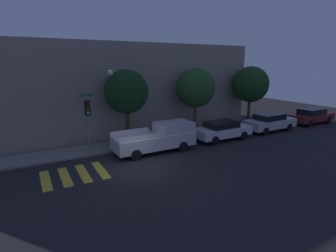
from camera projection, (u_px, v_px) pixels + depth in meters
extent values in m
plane|color=black|center=(141.00, 168.00, 14.52)|extent=(60.00, 60.00, 0.00)
cube|color=slate|center=(116.00, 146.00, 18.13)|extent=(26.00, 2.15, 0.14)
cube|color=gray|center=(97.00, 89.00, 21.11)|extent=(26.00, 6.00, 7.15)
cube|color=gold|center=(46.00, 180.00, 12.94)|extent=(0.45, 2.60, 0.00)
cube|color=gold|center=(65.00, 177.00, 13.37)|extent=(0.45, 2.60, 0.00)
cube|color=gold|center=(83.00, 173.00, 13.80)|extent=(0.45, 2.60, 0.00)
cube|color=gold|center=(101.00, 170.00, 14.23)|extent=(0.45, 2.60, 0.00)
cylinder|color=slate|center=(87.00, 114.00, 15.88)|extent=(0.12, 0.12, 5.33)
cube|color=black|center=(87.00, 108.00, 15.61)|extent=(0.30, 0.30, 0.90)
cylinder|color=#4C0C0C|center=(88.00, 104.00, 15.41)|extent=(0.18, 0.02, 0.18)
cylinder|color=#593D0A|center=(88.00, 108.00, 15.47)|extent=(0.18, 0.02, 0.18)
cylinder|color=#26E54C|center=(88.00, 113.00, 15.54)|extent=(0.18, 0.02, 0.18)
cube|color=#19662D|center=(86.00, 95.00, 15.61)|extent=(0.70, 0.02, 0.18)
cylinder|color=slate|center=(97.00, 71.00, 15.66)|extent=(1.57, 0.08, 0.08)
sphere|color=#F9E5B2|center=(110.00, 73.00, 16.05)|extent=(0.36, 0.36, 0.36)
cube|color=#BCBCC1|center=(154.00, 140.00, 17.00)|extent=(5.31, 1.92, 0.85)
cube|color=#BCBCC1|center=(174.00, 127.00, 17.52)|extent=(2.39, 1.77, 0.63)
cube|color=#BCBCC1|center=(130.00, 132.00, 16.96)|extent=(2.65, 0.08, 0.28)
cube|color=#BCBCC1|center=(140.00, 138.00, 15.52)|extent=(2.65, 0.08, 0.28)
cylinder|color=black|center=(170.00, 140.00, 18.62)|extent=(0.67, 0.22, 0.67)
cylinder|color=black|center=(183.00, 146.00, 17.14)|extent=(0.67, 0.22, 0.67)
cylinder|color=black|center=(126.00, 147.00, 17.06)|extent=(0.67, 0.22, 0.67)
cylinder|color=black|center=(136.00, 155.00, 15.58)|extent=(0.67, 0.22, 0.67)
cube|color=silver|center=(222.00, 131.00, 19.72)|extent=(4.43, 1.83, 0.64)
cube|color=black|center=(221.00, 124.00, 19.54)|extent=(2.31, 1.61, 0.45)
cylinder|color=black|center=(228.00, 131.00, 21.15)|extent=(0.67, 0.22, 0.67)
cylinder|color=black|center=(243.00, 135.00, 19.75)|extent=(0.67, 0.22, 0.67)
cylinder|color=black|center=(201.00, 135.00, 19.85)|extent=(0.67, 0.22, 0.67)
cylinder|color=black|center=(215.00, 141.00, 18.45)|extent=(0.67, 0.22, 0.67)
cube|color=#B7BABF|center=(270.00, 123.00, 22.18)|extent=(4.66, 1.75, 0.70)
cube|color=black|center=(270.00, 117.00, 21.99)|extent=(2.42, 1.54, 0.47)
cylinder|color=black|center=(273.00, 124.00, 23.61)|extent=(0.67, 0.22, 0.67)
cylinder|color=black|center=(289.00, 127.00, 22.28)|extent=(0.67, 0.22, 0.67)
cylinder|color=black|center=(250.00, 127.00, 22.25)|extent=(0.67, 0.22, 0.67)
cylinder|color=black|center=(265.00, 131.00, 20.91)|extent=(0.67, 0.22, 0.67)
cube|color=maroon|center=(312.00, 117.00, 24.92)|extent=(4.60, 1.73, 0.61)
cube|color=black|center=(312.00, 111.00, 24.74)|extent=(2.39, 1.52, 0.51)
cylinder|color=black|center=(313.00, 117.00, 26.33)|extent=(0.67, 0.22, 0.67)
cylinder|color=black|center=(328.00, 120.00, 25.01)|extent=(0.67, 0.22, 0.67)
cylinder|color=black|center=(294.00, 120.00, 24.98)|extent=(0.67, 0.22, 0.67)
cylinder|color=black|center=(310.00, 123.00, 23.66)|extent=(0.67, 0.22, 0.67)
cylinder|color=#42301E|center=(128.00, 127.00, 18.28)|extent=(0.30, 0.30, 2.65)
sphere|color=#143316|center=(126.00, 92.00, 17.70)|extent=(2.99, 2.99, 2.99)
cylinder|color=brown|center=(195.00, 119.00, 20.97)|extent=(0.29, 0.29, 2.62)
sphere|color=#234C1E|center=(196.00, 88.00, 20.39)|extent=(3.05, 3.05, 3.05)
cylinder|color=#42301E|center=(249.00, 112.00, 23.76)|extent=(0.25, 0.25, 2.62)
sphere|color=#193D19|center=(251.00, 84.00, 23.18)|extent=(3.16, 3.16, 3.16)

